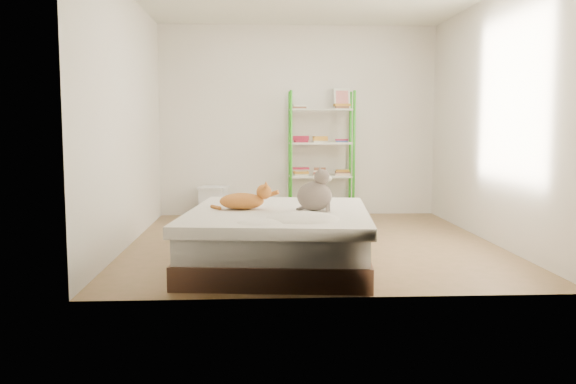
{
  "coord_description": "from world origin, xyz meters",
  "views": [
    {
      "loc": [
        -0.58,
        -6.34,
        1.22
      ],
      "look_at": [
        -0.29,
        -0.75,
        0.62
      ],
      "focal_mm": 38.0,
      "sensor_mm": 36.0,
      "label": 1
    }
  ],
  "objects": [
    {
      "name": "cardboard_box",
      "position": [
        -0.15,
        1.13,
        0.16
      ],
      "size": [
        0.56,
        0.57,
        0.37
      ],
      "rotation": [
        0.0,
        0.0,
        -0.34
      ],
      "color": "#AC884B",
      "rests_on": "ground"
    },
    {
      "name": "white_bin",
      "position": [
        -1.16,
        1.85,
        0.21
      ],
      "size": [
        0.43,
        0.39,
        0.42
      ],
      "rotation": [
        0.0,
        0.0,
        -0.23
      ],
      "color": "white",
      "rests_on": "ground"
    },
    {
      "name": "bed",
      "position": [
        -0.39,
        -1.05,
        0.25
      ],
      "size": [
        1.75,
        2.09,
        0.49
      ],
      "rotation": [
        0.0,
        0.0,
        -0.11
      ],
      "color": "brown",
      "rests_on": "ground"
    },
    {
      "name": "grey_cat",
      "position": [
        -0.08,
        -1.12,
        0.68
      ],
      "size": [
        0.35,
        0.31,
        0.37
      ],
      "primitive_type": null,
      "rotation": [
        0.0,
        0.0,
        1.45
      ],
      "color": "gray",
      "rests_on": "bed"
    },
    {
      "name": "shelf_unit",
      "position": [
        0.31,
        1.88,
        0.83
      ],
      "size": [
        0.88,
        0.36,
        1.74
      ],
      "color": "green",
      "rests_on": "ground"
    },
    {
      "name": "room",
      "position": [
        0.0,
        0.0,
        1.3
      ],
      "size": [
        3.81,
        4.21,
        2.61
      ],
      "color": "#997150",
      "rests_on": "ground"
    },
    {
      "name": "orange_cat",
      "position": [
        -0.71,
        -1.0,
        0.59
      ],
      "size": [
        0.46,
        0.25,
        0.19
      ],
      "primitive_type": null,
      "rotation": [
        0.0,
        0.0,
        -0.0
      ],
      "color": "orange",
      "rests_on": "bed"
    }
  ]
}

